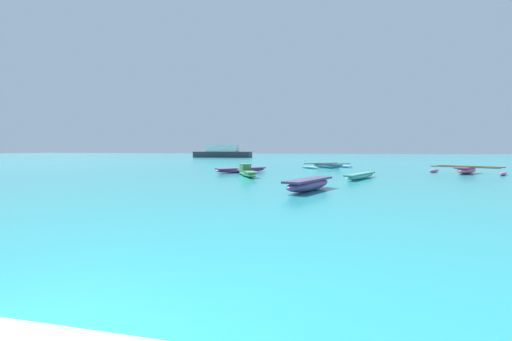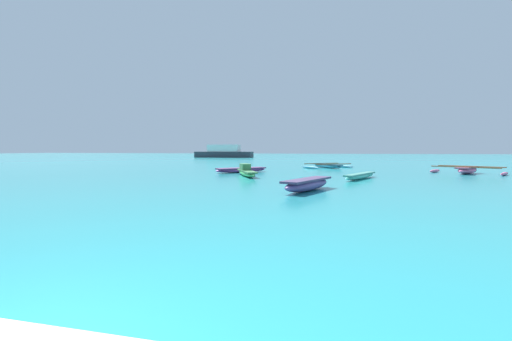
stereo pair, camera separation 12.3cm
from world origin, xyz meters
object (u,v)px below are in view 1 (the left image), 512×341
Objects in this scene: moored_boat_0 at (246,172)px; moored_boat_2 at (241,170)px; moored_boat_1 at (309,184)px; distant_ferry at (222,152)px; moored_boat_4 at (467,170)px; moored_boat_3 at (327,166)px; moored_boat_5 at (360,176)px.

moored_boat_0 is 1.14× the size of moored_boat_2.
moored_boat_1 is 0.30× the size of distant_ferry.
moored_boat_2 is 14.57m from moored_boat_4.
moored_boat_1 is 0.99× the size of moored_boat_2.
moored_boat_4 reaches higher than moored_boat_3.
moored_boat_2 is 8.27m from moored_boat_5.
moored_boat_1 is 0.87× the size of moored_boat_5.
distant_ferry is (-22.44, 42.72, 0.82)m from moored_boat_5.
moored_boat_3 is 38.32m from distant_ferry.
distant_ferry is (-14.90, 39.33, 0.81)m from moored_boat_2.
moored_boat_5 is at bearing 59.56° from moored_boat_0.
moored_boat_5 is (2.04, -10.29, -0.01)m from moored_boat_3.
moored_boat_1 is 52.60m from distant_ferry.
moored_boat_0 is 6.41m from moored_boat_5.
distant_ferry is (-20.20, 48.56, 0.74)m from moored_boat_1.
moored_boat_5 is at bearing -62.29° from distant_ferry.
moored_boat_0 is 1.15× the size of moored_boat_1.
moored_boat_4 is (13.26, 5.04, -0.02)m from moored_boat_0.
distant_ferry is at bearing 174.91° from moored_boat_0.
distant_ferry reaches higher than moored_boat_5.
moored_boat_2 is 0.31× the size of distant_ferry.
moored_boat_1 is at bearing 7.22° from moored_boat_0.
moored_boat_0 is 10.71m from moored_boat_3.
moored_boat_1 is at bearing -67.42° from distant_ferry.
moored_boat_2 is at bearing 175.85° from moored_boat_0.
distant_ferry reaches higher than moored_boat_4.
moored_boat_3 is at bearing 130.10° from moored_boat_0.
moored_boat_1 is 0.77× the size of moored_boat_3.
moored_boat_1 is at bearing -41.31° from moored_boat_3.
moored_boat_5 is at bearing 161.39° from moored_boat_4.
moored_boat_5 is 0.35× the size of distant_ferry.
moored_boat_0 is 14.18m from moored_boat_4.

